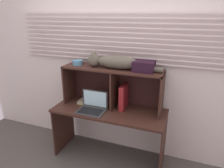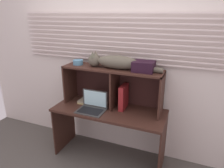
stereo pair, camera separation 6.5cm
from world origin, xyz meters
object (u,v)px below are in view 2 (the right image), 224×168
Objects in this scene: storage_box at (144,66)px; laptop at (92,106)px; cat at (114,62)px; binder_upright at (124,97)px; book_stack at (87,100)px; small_basket at (78,62)px.

laptop is at bearing -161.88° from storage_box.
cat is at bearing 180.00° from storage_box.
storage_box is (0.23, 0.00, 0.41)m from binder_upright.
book_stack is 1.71× the size of small_basket.
storage_box is at bearing -0.00° from cat.
small_basket is 0.86m from storage_box.
cat is 0.50m from small_basket.
cat reaches higher than storage_box.
storage_box is (0.75, -0.00, 0.55)m from book_stack.
cat is 3.84× the size of storage_box.
storage_box reaches higher than small_basket.
laptop is 0.80m from storage_box.
binder_upright is at bearing 0.00° from small_basket.
cat is 7.26× the size of small_basket.
binder_upright is 0.73m from small_basket.
cat reaches higher than small_basket.
cat is at bearing 0.00° from small_basket.
cat is at bearing 41.63° from laptop.
book_stack is at bearing 133.06° from laptop.
binder_upright is at bearing -0.00° from cat.
cat is 0.36m from storage_box.
binder_upright is 2.42× the size of small_basket.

